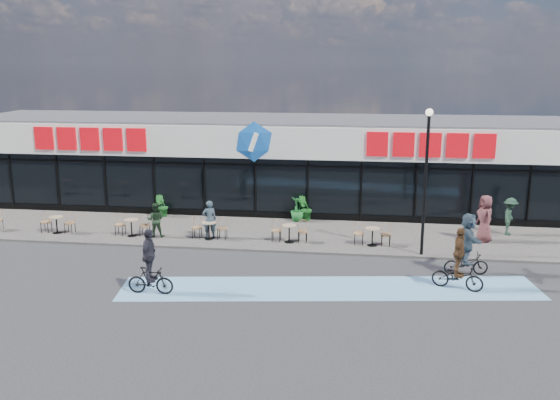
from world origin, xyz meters
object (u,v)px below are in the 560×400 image
(potted_plant_mid, at_px, (305,208))
(cyclist_a, at_px, (458,266))
(pedestrian_b, at_px, (510,217))
(patron_right, at_px, (155,220))
(potted_plant_right, at_px, (297,209))
(patron_left, at_px, (209,219))
(potted_plant_left, at_px, (162,206))
(cyclist_b, at_px, (467,246))
(lamp_post, at_px, (426,171))
(pedestrian_a, at_px, (485,218))

(potted_plant_mid, relative_size, cyclist_a, 0.56)
(pedestrian_b, bearing_deg, patron_right, 119.62)
(potted_plant_right, bearing_deg, patron_left, -136.48)
(potted_plant_mid, height_order, pedestrian_b, pedestrian_b)
(potted_plant_left, relative_size, potted_plant_right, 0.92)
(potted_plant_mid, xyz_separation_m, patron_right, (-6.09, -3.48, 0.16))
(potted_plant_mid, bearing_deg, patron_left, -138.38)
(potted_plant_right, height_order, cyclist_b, cyclist_b)
(pedestrian_b, bearing_deg, potted_plant_left, 107.30)
(lamp_post, height_order, patron_left, lamp_post)
(cyclist_b, bearing_deg, potted_plant_mid, 135.61)
(patron_left, height_order, pedestrian_a, pedestrian_a)
(potted_plant_mid, relative_size, potted_plant_right, 1.03)
(potted_plant_right, bearing_deg, potted_plant_mid, 16.64)
(potted_plant_mid, xyz_separation_m, pedestrian_b, (8.98, -1.18, 0.23))
(pedestrian_a, bearing_deg, pedestrian_b, 114.01)
(lamp_post, bearing_deg, potted_plant_right, 141.05)
(patron_left, bearing_deg, cyclist_b, 140.72)
(lamp_post, height_order, pedestrian_b, lamp_post)
(potted_plant_left, bearing_deg, patron_right, -75.70)
(lamp_post, height_order, cyclist_a, lamp_post)
(pedestrian_a, relative_size, cyclist_a, 0.93)
(pedestrian_b, xyz_separation_m, cyclist_a, (-3.16, -6.53, -0.11))
(potted_plant_right, bearing_deg, lamp_post, -38.95)
(lamp_post, distance_m, cyclist_b, 3.26)
(cyclist_a, bearing_deg, potted_plant_mid, 127.01)
(potted_plant_mid, xyz_separation_m, cyclist_b, (6.34, -6.21, 0.38))
(potted_plant_right, distance_m, pedestrian_b, 9.40)
(potted_plant_left, xyz_separation_m, cyclist_a, (12.75, -7.55, 0.18))
(pedestrian_b, bearing_deg, lamp_post, 149.79)
(potted_plant_right, xyz_separation_m, cyclist_b, (6.70, -6.11, 0.40))
(potted_plant_mid, xyz_separation_m, potted_plant_right, (-0.35, -0.11, -0.02))
(patron_right, relative_size, pedestrian_a, 0.75)
(potted_plant_left, distance_m, pedestrian_b, 15.95)
(pedestrian_b, height_order, cyclist_b, cyclist_b)
(lamp_post, height_order, pedestrian_a, lamp_post)
(lamp_post, distance_m, patron_left, 9.14)
(lamp_post, bearing_deg, cyclist_a, -75.65)
(potted_plant_right, xyz_separation_m, cyclist_a, (6.17, -7.61, 0.13))
(potted_plant_left, distance_m, pedestrian_a, 14.80)
(cyclist_a, bearing_deg, potted_plant_left, 149.36)
(potted_plant_mid, height_order, cyclist_a, cyclist_a)
(cyclist_b, bearing_deg, pedestrian_a, 70.71)
(patron_right, height_order, pedestrian_b, pedestrian_b)
(lamp_post, relative_size, patron_left, 3.47)
(potted_plant_mid, height_order, cyclist_b, cyclist_b)
(potted_plant_right, height_order, pedestrian_b, pedestrian_b)
(potted_plant_right, bearing_deg, cyclist_b, -42.35)
(patron_left, height_order, cyclist_b, cyclist_b)
(potted_plant_left, height_order, patron_right, patron_right)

